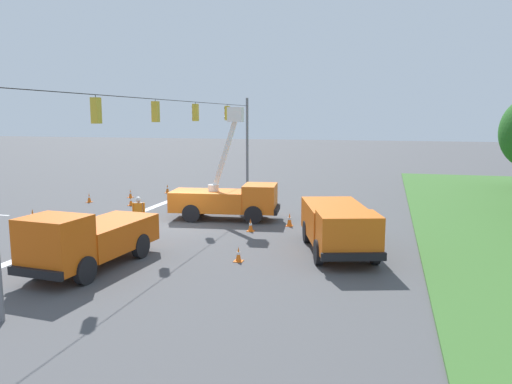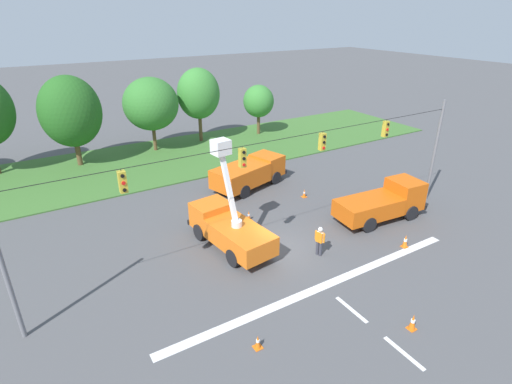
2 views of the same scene
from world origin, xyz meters
The scene contains 16 objects.
ground_plane centered at (0.00, 0.00, 0.00)m, with size 200.00×200.00×0.00m, color #4C4C4F.
lane_markings centered at (0.00, -5.46, 0.00)m, with size 17.60×15.25×0.01m.
signal_gantry centered at (0.00, 0.00, 4.58)m, with size 26.20×0.33×7.20m.
utility_truck_bucket_lift centered at (-2.24, 1.87, 1.28)m, with size 2.94×6.31×6.30m.
utility_truck_support_near centered at (7.97, -0.41, 1.17)m, with size 6.34×2.74×2.38m.
utility_truck_support_far centered at (3.09, 8.59, 1.20)m, with size 6.69×4.11×2.08m.
road_worker centered at (1.61, -1.65, 1.00)m, with size 0.34×0.63×1.77m.
traffic_cone_foreground_left centered at (-1.40, 5.60, 0.36)m, with size 0.36×0.36×0.72m.
traffic_cone_foreground_right centered at (-5.27, -9.04, 0.31)m, with size 0.36×0.36×0.65m.
traffic_cone_mid_left centered at (0.30, 3.91, 0.32)m, with size 0.36×0.36×0.66m.
traffic_cone_mid_right centered at (-7.79, -7.30, 0.29)m, with size 0.36×0.36×0.60m.
traffic_cone_near_bucket centered at (5.58, 4.86, 0.29)m, with size 0.36×0.36×0.62m.
traffic_cone_lane_edge_a centered at (1.36, -8.24, 0.39)m, with size 0.36×0.36×0.78m.
traffic_cone_lane_edge_b centered at (-4.89, -5.68, 0.31)m, with size 0.36×0.36×0.64m.
traffic_cone_far_left centered at (-10.46, -5.63, 0.34)m, with size 0.36×0.36×0.69m.
traffic_cone_far_right centered at (6.41, -3.61, 0.40)m, with size 0.36×0.36×0.80m.
Camera 1 is at (24.25, 10.50, 5.81)m, focal length 35.00 mm.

